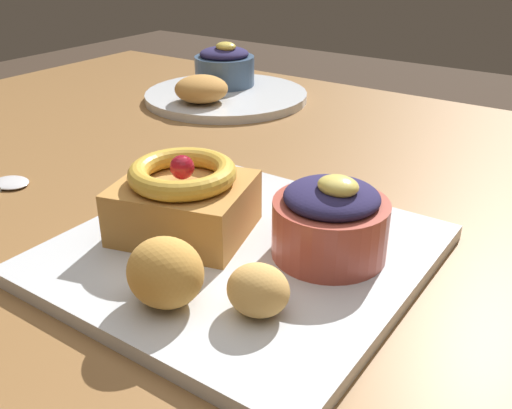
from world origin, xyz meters
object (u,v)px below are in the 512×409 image
at_px(back_plate, 226,96).
at_px(back_pastry, 201,89).
at_px(cake_slice, 184,199).
at_px(back_ramekin, 225,66).
at_px(fritter_middle, 165,272).
at_px(front_plate, 241,253).
at_px(berry_ramekin, 330,220).
at_px(fritter_front, 258,290).

bearing_deg(back_plate, back_pastry, -86.32).
xyz_separation_m(cake_slice, back_ramekin, (-0.26, 0.39, -0.00)).
bearing_deg(cake_slice, fritter_middle, -56.14).
height_order(cake_slice, back_pastry, cake_slice).
distance_m(cake_slice, back_pastry, 0.38).
xyz_separation_m(back_plate, back_pastry, (0.00, -0.06, 0.02)).
xyz_separation_m(fritter_middle, back_plate, (-0.29, 0.44, -0.03)).
bearing_deg(front_plate, back_plate, 128.84).
height_order(front_plate, cake_slice, cake_slice).
bearing_deg(fritter_middle, back_ramekin, 123.67).
relative_size(back_plate, back_pastry, 3.23).
distance_m(cake_slice, berry_ramekin, 0.12).
bearing_deg(fritter_middle, fritter_front, 25.00).
bearing_deg(back_ramekin, back_pastry, -71.72).
relative_size(front_plate, fritter_front, 6.33).
distance_m(berry_ramekin, back_pastry, 0.43).
xyz_separation_m(cake_slice, back_plate, (-0.23, 0.36, -0.04)).
distance_m(cake_slice, back_plate, 0.43).
relative_size(fritter_middle, back_ramekin, 0.57).
relative_size(front_plate, back_plate, 1.09).
distance_m(fritter_middle, back_plate, 0.53).
xyz_separation_m(front_plate, berry_ramekin, (0.06, 0.03, 0.03)).
bearing_deg(fritter_middle, cake_slice, 123.86).
distance_m(fritter_front, back_pastry, 0.49).
distance_m(front_plate, fritter_front, 0.09).
height_order(front_plate, berry_ramekin, berry_ramekin).
bearing_deg(front_plate, berry_ramekin, 24.83).
xyz_separation_m(cake_slice, fritter_front, (0.11, -0.05, -0.01)).
height_order(cake_slice, berry_ramekin, same).
bearing_deg(fritter_middle, back_plate, 123.18).
distance_m(cake_slice, fritter_front, 0.12).
bearing_deg(fritter_middle, back_pastry, 126.84).
relative_size(berry_ramekin, back_pastry, 1.15).
relative_size(front_plate, fritter_middle, 5.06).
height_order(cake_slice, back_plate, cake_slice).
relative_size(fritter_front, back_ramekin, 0.45).
height_order(front_plate, back_ramekin, back_ramekin).
xyz_separation_m(fritter_front, back_ramekin, (-0.37, 0.45, 0.01)).
bearing_deg(cake_slice, berry_ramekin, 17.30).
height_order(cake_slice, back_ramekin, same).
bearing_deg(back_plate, berry_ramekin, -43.30).
relative_size(cake_slice, fritter_middle, 2.33).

